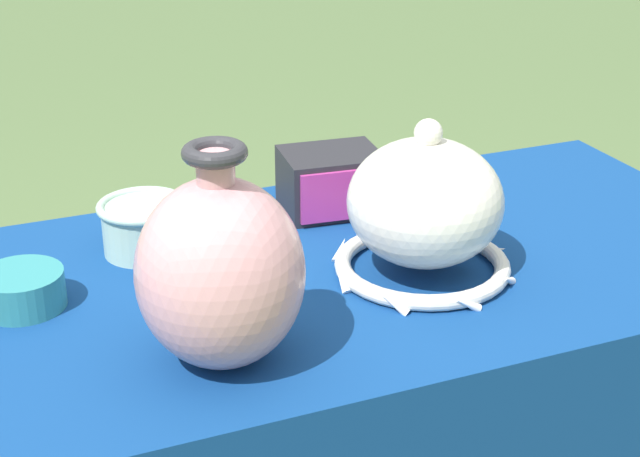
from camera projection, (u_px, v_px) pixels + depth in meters
name	position (u px, v px, depth m)	size (l,w,h in m)	color
display_table	(304.00, 332.00, 1.35)	(1.35, 0.62, 0.79)	olive
vase_tall_bulbous	(220.00, 271.00, 1.08)	(0.19, 0.19, 0.26)	#D19399
vase_dome_bell	(425.00, 211.00, 1.29)	(0.25, 0.25, 0.22)	white
mosaic_tile_box	(331.00, 182.00, 1.50)	(0.16, 0.13, 0.09)	#232328
cup_wide_celadon	(144.00, 225.00, 1.37)	(0.13, 0.13, 0.08)	#A8CCB7
pot_squat_teal	(22.00, 290.00, 1.23)	(0.11, 0.11, 0.05)	teal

